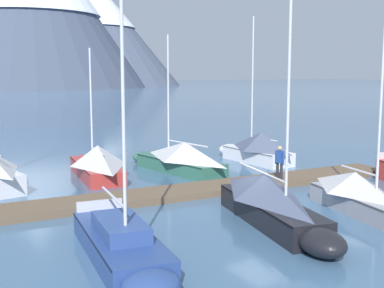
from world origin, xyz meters
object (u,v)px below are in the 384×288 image
(sailboat_far_berth, at_px, (178,157))
(sailboat_outer_slip, at_px, (363,195))
(sailboat_mid_dock_starboard, at_px, (273,203))
(sailboat_end_of_dock, at_px, (256,148))
(sailboat_mid_dock_port, at_px, (96,162))
(person_on_dock, at_px, (280,161))
(sailboat_second_berth, at_px, (123,245))

(sailboat_far_berth, relative_size, sailboat_outer_slip, 1.04)
(sailboat_mid_dock_starboard, relative_size, sailboat_end_of_dock, 1.01)
(sailboat_mid_dock_port, relative_size, person_on_dock, 4.22)
(sailboat_end_of_dock, bearing_deg, sailboat_outer_slip, -106.46)
(sailboat_end_of_dock, bearing_deg, sailboat_far_berth, -176.77)
(sailboat_second_berth, bearing_deg, sailboat_mid_dock_starboard, 6.27)
(sailboat_mid_dock_starboard, xyz_separation_m, sailboat_end_of_dock, (7.48, 10.97, 0.05))
(sailboat_second_berth, height_order, sailboat_far_berth, sailboat_second_berth)
(sailboat_second_berth, height_order, sailboat_end_of_dock, sailboat_end_of_dock)
(sailboat_second_berth, relative_size, sailboat_outer_slip, 1.12)
(sailboat_outer_slip, height_order, sailboat_end_of_dock, sailboat_end_of_dock)
(sailboat_mid_dock_port, bearing_deg, sailboat_end_of_dock, -2.78)
(sailboat_far_berth, xyz_separation_m, sailboat_end_of_dock, (5.67, 0.32, 0.09))
(sailboat_outer_slip, bearing_deg, sailboat_mid_dock_port, 119.52)
(sailboat_outer_slip, relative_size, person_on_dock, 4.37)
(sailboat_second_berth, xyz_separation_m, sailboat_end_of_dock, (13.58, 11.64, 0.40))
(sailboat_far_berth, bearing_deg, sailboat_end_of_dock, 3.23)
(sailboat_second_berth, height_order, person_on_dock, sailboat_second_berth)
(sailboat_outer_slip, distance_m, sailboat_end_of_dock, 12.01)
(sailboat_mid_dock_starboard, height_order, sailboat_far_berth, sailboat_mid_dock_starboard)
(sailboat_outer_slip, bearing_deg, sailboat_mid_dock_starboard, 172.40)
(sailboat_mid_dock_starboard, bearing_deg, sailboat_far_berth, 80.32)
(sailboat_mid_dock_port, relative_size, sailboat_far_berth, 0.93)
(sailboat_mid_dock_starboard, xyz_separation_m, sailboat_outer_slip, (4.08, -0.54, -0.11))
(sailboat_outer_slip, distance_m, person_on_dock, 5.51)
(sailboat_mid_dock_starboard, bearing_deg, sailboat_end_of_dock, 55.70)
(sailboat_outer_slip, xyz_separation_m, person_on_dock, (0.29, 5.48, 0.53))
(sailboat_mid_dock_port, height_order, sailboat_end_of_dock, sailboat_end_of_dock)
(sailboat_far_berth, bearing_deg, sailboat_mid_dock_port, 169.83)
(sailboat_far_berth, distance_m, sailboat_outer_slip, 11.42)
(person_on_dock, bearing_deg, sailboat_mid_dock_port, 137.33)
(sailboat_mid_dock_port, bearing_deg, person_on_dock, -42.67)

